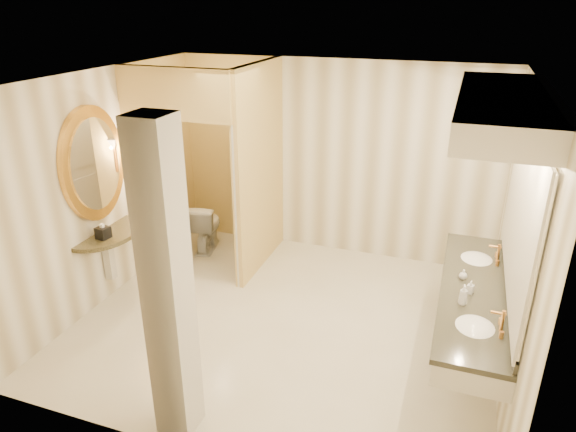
# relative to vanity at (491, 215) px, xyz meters

# --- Properties ---
(floor) EXTENTS (4.50, 4.50, 0.00)m
(floor) POSITION_rel_vanity_xyz_m (-1.98, 0.11, -1.63)
(floor) COLOR silver
(floor) RESTS_ON ground
(ceiling) EXTENTS (4.50, 4.50, 0.00)m
(ceiling) POSITION_rel_vanity_xyz_m (-1.98, 0.11, 1.07)
(ceiling) COLOR white
(ceiling) RESTS_ON wall_back
(wall_back) EXTENTS (4.50, 0.02, 2.70)m
(wall_back) POSITION_rel_vanity_xyz_m (-1.98, 2.11, -0.28)
(wall_back) COLOR white
(wall_back) RESTS_ON floor
(wall_front) EXTENTS (4.50, 0.02, 2.70)m
(wall_front) POSITION_rel_vanity_xyz_m (-1.98, -1.89, -0.28)
(wall_front) COLOR white
(wall_front) RESTS_ON floor
(wall_left) EXTENTS (0.02, 4.00, 2.70)m
(wall_left) POSITION_rel_vanity_xyz_m (-4.23, 0.11, -0.28)
(wall_left) COLOR white
(wall_left) RESTS_ON floor
(wall_right) EXTENTS (0.02, 4.00, 2.70)m
(wall_right) POSITION_rel_vanity_xyz_m (0.27, 0.11, -0.28)
(wall_right) COLOR white
(wall_right) RESTS_ON floor
(toilet_closet) EXTENTS (1.50, 1.55, 2.70)m
(toilet_closet) POSITION_rel_vanity_xyz_m (-3.09, 1.08, -0.24)
(toilet_closet) COLOR #EACA7A
(toilet_closet) RESTS_ON floor
(wall_sconce) EXTENTS (0.14, 0.14, 0.42)m
(wall_sconce) POSITION_rel_vanity_xyz_m (-3.90, 0.54, 0.10)
(wall_sconce) COLOR #C6843F
(wall_sconce) RESTS_ON toilet_closet
(vanity) EXTENTS (0.75, 2.58, 2.09)m
(vanity) POSITION_rel_vanity_xyz_m (0.00, 0.00, 0.00)
(vanity) COLOR beige
(vanity) RESTS_ON floor
(console_shelf) EXTENTS (1.01, 1.01, 1.95)m
(console_shelf) POSITION_rel_vanity_xyz_m (-4.19, -0.08, -0.28)
(console_shelf) COLOR black
(console_shelf) RESTS_ON floor
(pillar) EXTENTS (0.30, 0.30, 2.70)m
(pillar) POSITION_rel_vanity_xyz_m (-2.31, -1.65, -0.28)
(pillar) COLOR beige
(pillar) RESTS_ON floor
(tissue_box) EXTENTS (0.15, 0.15, 0.13)m
(tissue_box) POSITION_rel_vanity_xyz_m (-4.06, -0.24, -0.69)
(tissue_box) COLOR black
(tissue_box) RESTS_ON console_shelf
(toilet) EXTENTS (0.54, 0.77, 0.72)m
(toilet) POSITION_rel_vanity_xyz_m (-3.70, 1.48, -1.27)
(toilet) COLOR white
(toilet) RESTS_ON floor
(soap_bottle_a) EXTENTS (0.07, 0.07, 0.13)m
(soap_bottle_a) POSITION_rel_vanity_xyz_m (-0.08, -0.10, -0.69)
(soap_bottle_a) COLOR beige
(soap_bottle_a) RESTS_ON vanity
(soap_bottle_b) EXTENTS (0.10, 0.10, 0.10)m
(soap_bottle_b) POSITION_rel_vanity_xyz_m (-0.15, 0.15, -0.70)
(soap_bottle_b) COLOR silver
(soap_bottle_b) RESTS_ON vanity
(soap_bottle_c) EXTENTS (0.08, 0.08, 0.20)m
(soap_bottle_c) POSITION_rel_vanity_xyz_m (-0.14, -0.33, -0.66)
(soap_bottle_c) COLOR #C6B28C
(soap_bottle_c) RESTS_ON vanity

